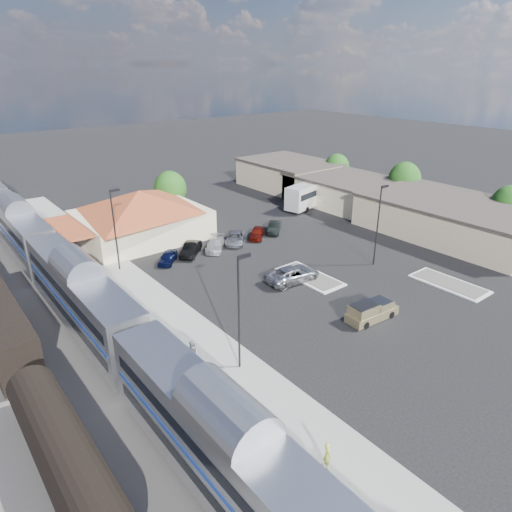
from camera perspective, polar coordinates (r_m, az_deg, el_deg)
ground at (r=44.54m, az=4.82°, el=-4.93°), size 280.00×280.00×0.00m
railbed at (r=42.43m, az=-24.99°, el=-8.64°), size 16.00×100.00×0.12m
platform at (r=43.01m, az=-12.72°, el=-6.40°), size 5.50×92.00×0.18m
passenger_train at (r=40.31m, az=-20.98°, el=-5.05°), size 3.00×104.00×5.55m
freight_cars at (r=40.77m, az=-29.30°, el=-7.79°), size 2.80×46.00×4.00m
station_depot at (r=59.86m, az=-14.27°, el=5.07°), size 18.35×12.24×6.20m
buildings_east at (r=72.27m, az=13.64°, el=7.44°), size 14.40×51.40×4.80m
traffic_island_south at (r=48.29m, az=6.71°, el=-2.56°), size 3.30×7.50×0.21m
traffic_island_north at (r=50.45m, az=23.00°, el=-3.19°), size 3.30×7.50×0.21m
lamp_plat_s at (r=31.79m, az=-2.05°, el=-6.06°), size 1.08×0.25×9.00m
lamp_plat_n at (r=49.87m, az=-17.23°, el=3.86°), size 1.08×0.25×9.00m
lamp_lot at (r=50.95m, az=15.10°, el=4.50°), size 1.08×0.25×9.00m
tree_east_a at (r=68.06m, az=29.08°, el=5.66°), size 4.56×4.56×6.42m
tree_east_b at (r=75.25m, az=18.05°, el=9.09°), size 4.94×4.94×6.96m
tree_east_c at (r=83.72m, az=10.06°, el=10.84°), size 4.41×4.41×6.21m
tree_depot at (r=67.96m, az=-10.68°, el=8.26°), size 4.71×4.71×6.63m
pickup_truck at (r=41.36m, az=14.32°, el=-6.68°), size 5.06×2.16×1.71m
suv at (r=46.93m, az=4.61°, el=-2.29°), size 6.13×3.24×1.64m
coach_bus at (r=72.61m, az=7.16°, el=7.94°), size 12.37×5.39×3.88m
person_a at (r=27.49m, az=8.90°, el=-23.33°), size 0.56×0.68×1.61m
person_b at (r=34.62m, az=-7.94°, el=-11.87°), size 0.85×1.01×1.86m
parked_car_a at (r=52.21m, az=-10.97°, el=-0.18°), size 3.73×3.79×1.29m
parked_car_b at (r=53.80m, az=-8.13°, el=0.85°), size 4.37×4.30×1.50m
parked_car_c at (r=55.13m, az=-5.11°, el=1.45°), size 4.52×4.67×1.34m
parked_car_d at (r=57.03m, az=-2.60°, el=2.27°), size 4.91×5.08×1.35m
parked_car_e at (r=58.61m, az=0.12°, el=2.88°), size 3.99×3.95×1.37m
parked_car_f at (r=60.73m, az=2.32°, el=3.62°), size 4.13×4.06×1.42m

